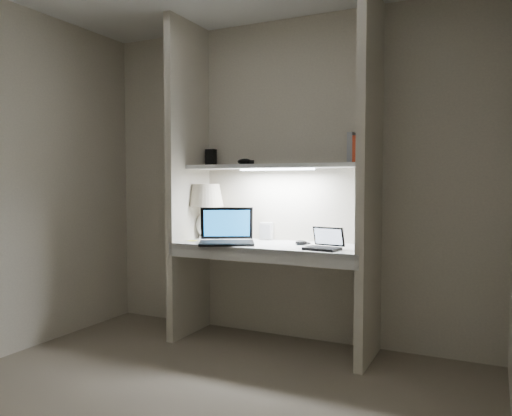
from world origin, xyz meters
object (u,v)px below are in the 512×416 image
Objects in this scene: table_lamp at (205,202)px; laptop_netbook at (324,244)px; speaker at (267,231)px; book_row at (363,149)px; laptop_main at (227,235)px.

laptop_netbook is (1.09, -0.22, -0.26)m from table_lamp.
speaker is at bearing 13.25° from table_lamp.
table_lamp is at bearing -178.95° from speaker.
laptop_main is at bearing -165.05° from book_row.
laptop_main is at bearing -33.64° from table_lamp.
laptop_netbook is at bearing -29.39° from laptop_main.
laptop_netbook is 1.83× the size of speaker.
laptop_main is at bearing -130.96° from speaker.
table_lamp is at bearing -177.95° from book_row.
laptop_netbook is 0.74m from book_row.
table_lamp is 0.56m from speaker.
laptop_netbook is 0.68m from speaker.
laptop_main is 0.77m from laptop_netbook.
speaker is 0.64× the size of book_row.
table_lamp reaches higher than laptop_netbook.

